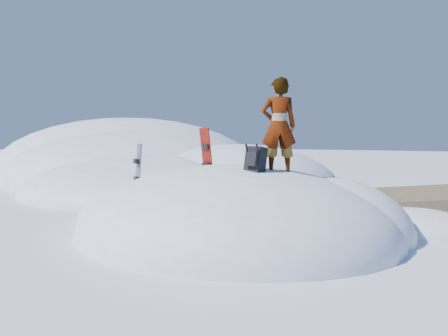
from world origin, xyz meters
The scene contains 9 objects.
ground centered at (0.00, 0.00, 0.00)m, with size 120.00×120.00×0.00m, color white.
snow_mound centered at (-0.17, 0.24, 0.00)m, with size 8.00×6.00×3.00m.
snow_ridge centered at (-10.43, 9.85, 0.00)m, with size 21.50×18.50×6.40m.
rock_outcrop centered at (3.72, 3.01, 0.01)m, with size 4.68×4.41×1.68m.
snowboard_red centered at (-0.82, 0.33, 1.61)m, with size 0.30×0.28×1.41m.
snowboard_dark centered at (-2.25, -0.36, 1.29)m, with size 0.28×0.26×1.34m.
backpack centered at (0.73, -0.48, 1.66)m, with size 0.43×0.47×0.59m.
gear_pile centered at (-2.12, -1.30, 0.11)m, with size 0.88×0.76×0.23m.
person centered at (1.03, 0.00, 2.31)m, with size 0.70×0.46×1.91m, color slate.
Camera 1 is at (4.14, -8.24, 2.10)m, focal length 35.00 mm.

